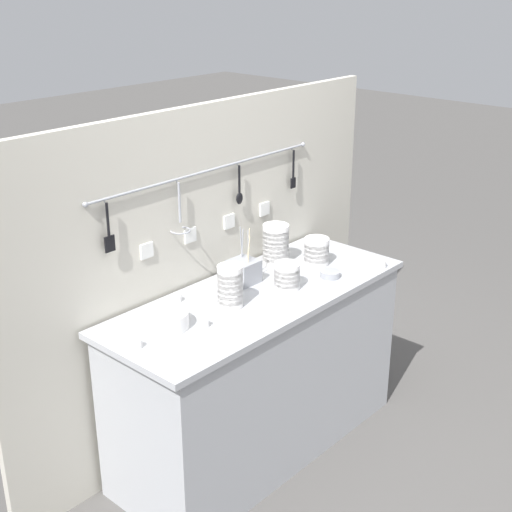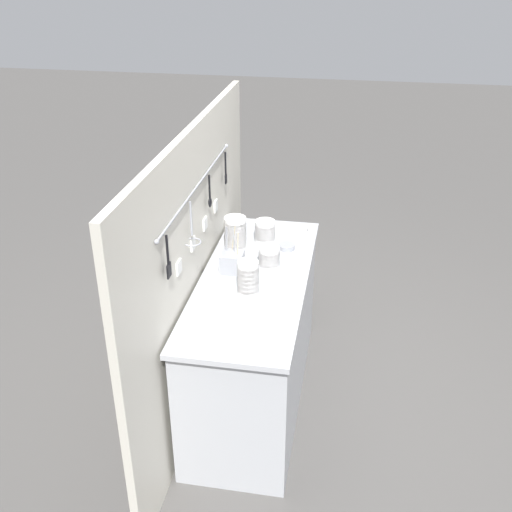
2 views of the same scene
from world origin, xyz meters
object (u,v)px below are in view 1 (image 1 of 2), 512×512
object	(u,v)px
bowl_stack_wide_centre	(287,276)
cup_back_right	(255,265)
bowl_stack_short_front	(276,244)
cutlery_caddy	(244,271)
bowl_stack_back_corner	(230,286)
cup_edge_near	(382,264)
cup_beside_plates	(137,344)
plate_stack	(165,319)
cup_centre	(177,298)
cup_front_right	(204,322)
bowl_stack_tall_left	(317,251)
steel_mixing_bowl	(330,274)

from	to	relation	value
bowl_stack_wide_centre	cup_back_right	bearing A→B (deg)	73.63
bowl_stack_short_front	cutlery_caddy	bearing A→B (deg)	-172.04
bowl_stack_wide_centre	bowl_stack_short_front	bearing A→B (deg)	50.37
bowl_stack_back_corner	cup_edge_near	world-z (taller)	bowl_stack_back_corner
cup_back_right	cup_beside_plates	xyz separation A→B (m)	(-0.93, -0.19, 0.00)
plate_stack	cup_centre	world-z (taller)	plate_stack
bowl_stack_wide_centre	plate_stack	world-z (taller)	bowl_stack_wide_centre
cup_edge_near	cup_beside_plates	size ratio (longest dim) A/B	1.00
bowl_stack_wide_centre	cup_back_right	size ratio (longest dim) A/B	3.05
bowl_stack_wide_centre	cup_centre	distance (m)	0.53
cup_centre	cup_front_right	distance (m)	0.28
bowl_stack_tall_left	steel_mixing_bowl	bearing A→B (deg)	-118.96
bowl_stack_short_front	bowl_stack_back_corner	world-z (taller)	bowl_stack_short_front
bowl_stack_wide_centre	cutlery_caddy	world-z (taller)	cutlery_caddy
bowl_stack_short_front	steel_mixing_bowl	xyz separation A→B (m)	(0.05, -0.32, -0.09)
bowl_stack_tall_left	cup_front_right	size ratio (longest dim) A/B	3.38
cup_edge_near	cup_back_right	xyz separation A→B (m)	(-0.44, 0.47, 0.00)
bowl_stack_wide_centre	cutlery_caddy	size ratio (longest dim) A/B	0.47
cup_beside_plates	bowl_stack_back_corner	bearing A→B (deg)	-1.76
steel_mixing_bowl	cup_beside_plates	distance (m)	1.10
bowl_stack_tall_left	cup_beside_plates	world-z (taller)	bowl_stack_tall_left
bowl_stack_tall_left	bowl_stack_wide_centre	distance (m)	0.34
cup_front_right	cup_back_right	bearing A→B (deg)	23.02
bowl_stack_back_corner	cup_back_right	world-z (taller)	bowl_stack_back_corner
bowl_stack_tall_left	bowl_stack_wide_centre	world-z (taller)	bowl_stack_tall_left
steel_mixing_bowl	cup_back_right	distance (m)	0.39
cup_back_right	bowl_stack_back_corner	bearing A→B (deg)	-152.70
cutlery_caddy	cup_front_right	xyz separation A→B (m)	(-0.45, -0.19, -0.04)
cup_centre	plate_stack	bearing A→B (deg)	-143.12
steel_mixing_bowl	cup_front_right	xyz separation A→B (m)	(-0.78, 0.09, 0.00)
bowl_stack_short_front	cup_centre	world-z (taller)	bowl_stack_short_front
bowl_stack_short_front	bowl_stack_wide_centre	size ratio (longest dim) A/B	1.63
bowl_stack_tall_left	bowl_stack_wide_centre	size ratio (longest dim) A/B	1.11
cup_front_right	cup_beside_plates	world-z (taller)	same
steel_mixing_bowl	cutlery_caddy	distance (m)	0.43
bowl_stack_short_front	cup_edge_near	size ratio (longest dim) A/B	4.98
steel_mixing_bowl	cup_back_right	world-z (taller)	cup_back_right
cup_centre	cup_back_right	xyz separation A→B (m)	(0.53, -0.01, 0.00)
bowl_stack_back_corner	cutlery_caddy	bearing A→B (deg)	29.84
cutlery_caddy	cup_beside_plates	xyz separation A→B (m)	(-0.76, -0.12, -0.04)
cup_back_right	cutlery_caddy	bearing A→B (deg)	-156.62
bowl_stack_back_corner	cup_front_right	bearing A→B (deg)	-165.83
bowl_stack_short_front	bowl_stack_back_corner	distance (m)	0.55
plate_stack	cup_front_right	xyz separation A→B (m)	(0.11, -0.12, -0.02)
cup_beside_plates	plate_stack	bearing A→B (deg)	14.02
bowl_stack_wide_centre	plate_stack	distance (m)	0.66
plate_stack	steel_mixing_bowl	distance (m)	0.92
cup_front_right	cup_centre	bearing A→B (deg)	72.14
cup_centre	cup_edge_near	bearing A→B (deg)	-26.32
bowl_stack_wide_centre	cup_front_right	world-z (taller)	bowl_stack_wide_centre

